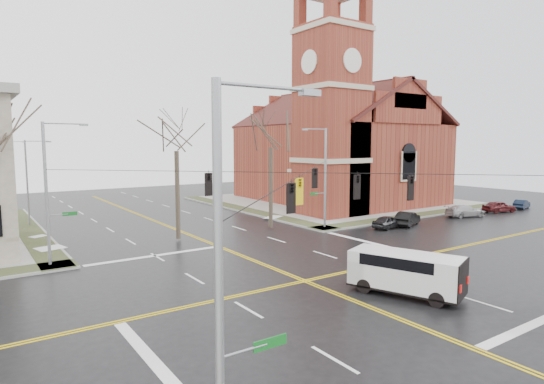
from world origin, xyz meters
TOP-DOWN VIEW (x-y plane):
  - ground at (0.00, 0.00)m, footprint 120.00×120.00m
  - sidewalks at (0.00, 0.00)m, footprint 80.00×80.00m
  - road_markings at (0.00, 0.00)m, footprint 100.00×100.00m
  - church at (24.76, 24.78)m, footprint 24.28×27.48m
  - signal_pole_ne at (11.32, 11.50)m, footprint 2.75×0.22m
  - signal_pole_nw at (-11.32, 11.50)m, footprint 2.75×0.22m
  - signal_pole_sw at (-11.32, -11.50)m, footprint 2.75×0.22m
  - span_wires at (0.00, 0.00)m, footprint 23.02×23.02m
  - traffic_signals at (-0.00, -0.67)m, footprint 8.21×8.26m
  - streetlight_north_a at (-10.65, 28.00)m, footprint 2.30×0.20m
  - streetlight_north_b at (-10.65, 48.00)m, footprint 2.30×0.20m
  - cargo_van at (2.78, -4.54)m, footprint 4.11×6.08m
  - parked_car_a at (16.34, 8.25)m, footprint 3.73×1.93m
  - parked_car_b at (18.98, 8.19)m, footprint 4.29×2.85m
  - parked_car_c at (28.14, 8.07)m, footprint 4.66×2.74m
  - parked_car_d at (34.28, 7.74)m, footprint 4.12×2.58m
  - parked_car_e at (39.25, 7.73)m, footprint 3.53×1.90m
  - tree_nw_near at (-1.67, 14.22)m, footprint 4.00×4.00m
  - tree_ne at (7.34, 14.21)m, footprint 4.00×4.00m

SIDE VIEW (x-z plane):
  - ground at x=0.00m, z-range 0.00..0.00m
  - road_markings at x=0.00m, z-range 0.00..0.01m
  - sidewalks at x=0.00m, z-range -0.01..0.16m
  - parked_car_e at x=39.25m, z-range 0.00..1.10m
  - parked_car_a at x=16.34m, z-range 0.00..1.21m
  - parked_car_c at x=28.14m, z-range 0.00..1.27m
  - parked_car_d at x=34.28m, z-range 0.00..1.31m
  - parked_car_b at x=18.98m, z-range 0.00..1.34m
  - cargo_van at x=2.78m, z-range 0.20..2.37m
  - streetlight_north_a at x=-10.65m, z-range 0.47..8.47m
  - streetlight_north_b at x=-10.65m, z-range 0.47..8.47m
  - signal_pole_ne at x=11.32m, z-range 0.45..9.45m
  - signal_pole_nw at x=-11.32m, z-range 0.45..9.45m
  - signal_pole_sw at x=-11.32m, z-range 0.45..9.45m
  - traffic_signals at x=0.00m, z-range 4.80..6.10m
  - span_wires at x=0.00m, z-range 6.18..6.22m
  - tree_nw_near at x=-1.67m, z-range 2.38..12.95m
  - tree_ne at x=7.34m, z-range 2.45..13.39m
  - church at x=24.76m, z-range -5.32..22.18m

